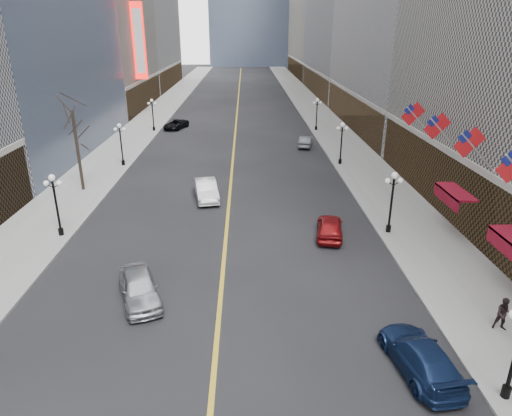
{
  "coord_description": "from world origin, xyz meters",
  "views": [
    {
      "loc": [
        1.46,
        -0.02,
        13.91
      ],
      "look_at": [
        1.87,
        17.29,
        7.09
      ],
      "focal_mm": 32.0,
      "sensor_mm": 36.0,
      "label": 1
    }
  ],
  "objects_px": {
    "streetlamp_east_2": "(342,139)",
    "car_nb_near": "(139,288)",
    "car_nb_mid": "(206,190)",
    "streetlamp_east_3": "(317,111)",
    "streetlamp_west_2": "(121,140)",
    "streetlamp_east_1": "(392,196)",
    "streetlamp_west_3": "(153,111)",
    "streetlamp_west_1": "(55,199)",
    "car_sb_mid": "(330,227)",
    "car_sb_near": "(420,356)",
    "car_sb_far": "(305,141)",
    "car_nb_far": "(176,124)"
  },
  "relations": [
    {
      "from": "streetlamp_east_2",
      "to": "car_nb_near",
      "type": "xyz_separation_m",
      "value": [
        -16.17,
        -26.44,
        -2.08
      ]
    },
    {
      "from": "car_nb_mid",
      "to": "streetlamp_east_3",
      "type": "bearing_deg",
      "value": 53.65
    },
    {
      "from": "streetlamp_east_3",
      "to": "streetlamp_west_2",
      "type": "relative_size",
      "value": 1.0
    },
    {
      "from": "streetlamp_east_1",
      "to": "streetlamp_west_3",
      "type": "distance_m",
      "value": 43.05
    },
    {
      "from": "streetlamp_west_1",
      "to": "car_sb_mid",
      "type": "xyz_separation_m",
      "value": [
        19.22,
        -0.41,
        -2.14
      ]
    },
    {
      "from": "streetlamp_east_1",
      "to": "streetlamp_west_2",
      "type": "xyz_separation_m",
      "value": [
        -23.6,
        18.0,
        0.0
      ]
    },
    {
      "from": "car_sb_near",
      "to": "car_nb_near",
      "type": "bearing_deg",
      "value": -31.96
    },
    {
      "from": "streetlamp_east_2",
      "to": "streetlamp_east_3",
      "type": "distance_m",
      "value": 18.0
    },
    {
      "from": "streetlamp_west_1",
      "to": "car_nb_near",
      "type": "height_order",
      "value": "streetlamp_west_1"
    },
    {
      "from": "streetlamp_east_3",
      "to": "car_sb_near",
      "type": "bearing_deg",
      "value": -93.26
    },
    {
      "from": "car_nb_mid",
      "to": "car_sb_far",
      "type": "distance_m",
      "value": 21.67
    },
    {
      "from": "car_nb_near",
      "to": "car_nb_mid",
      "type": "bearing_deg",
      "value": 61.37
    },
    {
      "from": "streetlamp_west_1",
      "to": "car_nb_far",
      "type": "relative_size",
      "value": 0.92
    },
    {
      "from": "streetlamp_west_2",
      "to": "car_nb_near",
      "type": "xyz_separation_m",
      "value": [
        7.43,
        -26.44,
        -2.08
      ]
    },
    {
      "from": "streetlamp_east_2",
      "to": "car_nb_far",
      "type": "distance_m",
      "value": 28.73
    },
    {
      "from": "streetlamp_east_1",
      "to": "car_nb_mid",
      "type": "distance_m",
      "value": 15.89
    },
    {
      "from": "streetlamp_west_3",
      "to": "car_sb_far",
      "type": "xyz_separation_m",
      "value": [
        20.8,
        -9.73,
        -2.21
      ]
    },
    {
      "from": "streetlamp_west_2",
      "to": "car_sb_far",
      "type": "xyz_separation_m",
      "value": [
        20.8,
        8.27,
        -2.21
      ]
    },
    {
      "from": "car_nb_far",
      "to": "streetlamp_west_2",
      "type": "bearing_deg",
      "value": -79.36
    },
    {
      "from": "streetlamp_east_1",
      "to": "car_nb_mid",
      "type": "xyz_separation_m",
      "value": [
        -13.8,
        7.6,
        -2.06
      ]
    },
    {
      "from": "streetlamp_east_1",
      "to": "streetlamp_west_2",
      "type": "relative_size",
      "value": 1.0
    },
    {
      "from": "car_sb_near",
      "to": "streetlamp_east_1",
      "type": "bearing_deg",
      "value": -109.8
    },
    {
      "from": "streetlamp_east_2",
      "to": "streetlamp_west_2",
      "type": "bearing_deg",
      "value": 180.0
    },
    {
      "from": "car_nb_mid",
      "to": "car_sb_far",
      "type": "height_order",
      "value": "car_nb_mid"
    },
    {
      "from": "streetlamp_east_1",
      "to": "streetlamp_west_1",
      "type": "xyz_separation_m",
      "value": [
        -23.6,
        0.0,
        0.0
      ]
    },
    {
      "from": "streetlamp_east_3",
      "to": "car_sb_mid",
      "type": "xyz_separation_m",
      "value": [
        -4.38,
        -36.41,
        -2.14
      ]
    },
    {
      "from": "streetlamp_east_2",
      "to": "car_sb_far",
      "type": "bearing_deg",
      "value": 108.7
    },
    {
      "from": "streetlamp_west_2",
      "to": "car_nb_far",
      "type": "distance_m",
      "value": 20.17
    },
    {
      "from": "streetlamp_west_2",
      "to": "car_nb_far",
      "type": "height_order",
      "value": "streetlamp_west_2"
    },
    {
      "from": "streetlamp_east_3",
      "to": "streetlamp_east_1",
      "type": "bearing_deg",
      "value": -90.0
    },
    {
      "from": "car_nb_near",
      "to": "car_sb_mid",
      "type": "bearing_deg",
      "value": 14.03
    },
    {
      "from": "car_nb_far",
      "to": "car_sb_mid",
      "type": "height_order",
      "value": "car_sb_mid"
    },
    {
      "from": "streetlamp_west_2",
      "to": "car_sb_near",
      "type": "relative_size",
      "value": 0.88
    },
    {
      "from": "streetlamp_east_3",
      "to": "streetlamp_west_1",
      "type": "relative_size",
      "value": 1.0
    },
    {
      "from": "streetlamp_east_3",
      "to": "car_nb_mid",
      "type": "height_order",
      "value": "streetlamp_east_3"
    },
    {
      "from": "streetlamp_east_1",
      "to": "car_sb_far",
      "type": "xyz_separation_m",
      "value": [
        -2.8,
        26.27,
        -2.21
      ]
    },
    {
      "from": "streetlamp_east_1",
      "to": "streetlamp_east_3",
      "type": "relative_size",
      "value": 1.0
    },
    {
      "from": "car_sb_near",
      "to": "car_sb_far",
      "type": "bearing_deg",
      "value": -98.52
    },
    {
      "from": "car_nb_far",
      "to": "car_sb_far",
      "type": "relative_size",
      "value": 1.17
    },
    {
      "from": "car_sb_near",
      "to": "car_sb_mid",
      "type": "height_order",
      "value": "car_sb_mid"
    },
    {
      "from": "streetlamp_east_2",
      "to": "car_nb_near",
      "type": "relative_size",
      "value": 0.94
    },
    {
      "from": "streetlamp_east_2",
      "to": "streetlamp_east_3",
      "type": "bearing_deg",
      "value": 90.0
    },
    {
      "from": "car_nb_near",
      "to": "streetlamp_east_2",
      "type": "bearing_deg",
      "value": 38.34
    },
    {
      "from": "car_nb_far",
      "to": "streetlamp_east_1",
      "type": "bearing_deg",
      "value": -42.3
    },
    {
      "from": "car_nb_far",
      "to": "car_sb_near",
      "type": "relative_size",
      "value": 0.96
    },
    {
      "from": "streetlamp_east_3",
      "to": "car_sb_far",
      "type": "distance_m",
      "value": 10.36
    },
    {
      "from": "streetlamp_west_2",
      "to": "streetlamp_east_3",
      "type": "bearing_deg",
      "value": 37.33
    },
    {
      "from": "car_sb_mid",
      "to": "car_sb_far",
      "type": "distance_m",
      "value": 26.73
    },
    {
      "from": "streetlamp_west_2",
      "to": "car_nb_far",
      "type": "relative_size",
      "value": 0.92
    },
    {
      "from": "car_sb_mid",
      "to": "car_sb_far",
      "type": "bearing_deg",
      "value": -83.59
    }
  ]
}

